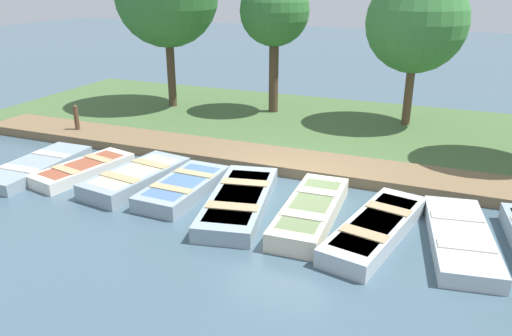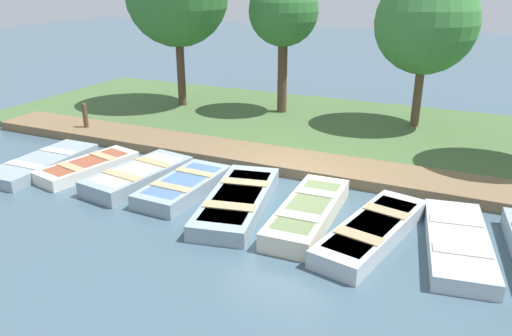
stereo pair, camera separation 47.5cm
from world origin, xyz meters
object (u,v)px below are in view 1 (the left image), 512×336
rowboat_2 (136,177)px  rowboat_5 (311,211)px  rowboat_0 (36,166)px  rowboat_1 (83,169)px  rowboat_6 (376,228)px  park_tree_left (274,12)px  rowboat_4 (239,201)px  park_tree_center (416,23)px  rowboat_7 (460,238)px  rowboat_3 (183,187)px  mooring_post_near (77,121)px

rowboat_2 → rowboat_5: rowboat_5 is taller
rowboat_5 → rowboat_0: bearing=-91.5°
rowboat_1 → rowboat_6: size_ratio=0.80×
rowboat_6 → park_tree_left: bearing=-134.7°
rowboat_4 → park_tree_center: size_ratio=0.72×
rowboat_5 → park_tree_left: (-7.42, -3.57, 3.43)m
rowboat_4 → rowboat_6: 3.01m
rowboat_7 → rowboat_4: bearing=-97.8°
rowboat_1 → rowboat_6: 7.52m
rowboat_3 → park_tree_center: size_ratio=0.53×
rowboat_1 → mooring_post_near: bearing=-125.1°
rowboat_5 → park_tree_center: (-7.55, 1.06, 3.24)m
rowboat_3 → rowboat_6: rowboat_6 is taller
rowboat_1 → mooring_post_near: size_ratio=2.60×
mooring_post_near → park_tree_left: size_ratio=0.22×
rowboat_4 → mooring_post_near: bearing=-123.7°
rowboat_3 → park_tree_left: park_tree_left is taller
rowboat_1 → rowboat_2: size_ratio=0.95×
rowboat_7 → park_tree_left: park_tree_left is taller
rowboat_0 → rowboat_2: size_ratio=1.05×
rowboat_5 → rowboat_6: (0.23, 1.39, -0.02)m
rowboat_2 → rowboat_6: rowboat_2 is taller
rowboat_1 → rowboat_3: bearing=100.4°
rowboat_2 → rowboat_6: bearing=94.3°
mooring_post_near → park_tree_center: park_tree_center is taller
rowboat_5 → rowboat_6: size_ratio=0.94×
rowboat_3 → rowboat_7: rowboat_3 is taller
rowboat_6 → rowboat_4: bearing=-80.9°
rowboat_0 → park_tree_left: 9.10m
rowboat_5 → rowboat_7: (-0.04, 2.94, -0.04)m
rowboat_4 → rowboat_7: bearing=79.8°
rowboat_4 → mooring_post_near: (-2.80, -6.81, 0.36)m
rowboat_0 → park_tree_left: size_ratio=0.63×
rowboat_3 → rowboat_7: (0.09, 6.06, -0.02)m
rowboat_3 → mooring_post_near: bearing=-114.3°
rowboat_4 → rowboat_0: bearing=-101.3°
rowboat_5 → rowboat_2: bearing=-94.4°
park_tree_left → park_tree_center: (-0.13, 4.64, -0.19)m
rowboat_2 → rowboat_3: 1.35m
rowboat_6 → mooring_post_near: bearing=-94.5°
rowboat_2 → rowboat_3: rowboat_2 is taller
rowboat_4 → park_tree_left: (-7.48, -1.96, 3.46)m
rowboat_1 → rowboat_5: size_ratio=0.86×
rowboat_0 → mooring_post_near: bearing=-161.0°
rowboat_0 → mooring_post_near: 3.00m
rowboat_3 → rowboat_4: bearing=85.0°
rowboat_2 → rowboat_6: 5.88m
rowboat_1 → rowboat_6: bearing=98.9°
rowboat_6 → rowboat_3: bearing=-82.2°
rowboat_1 → park_tree_center: 10.77m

